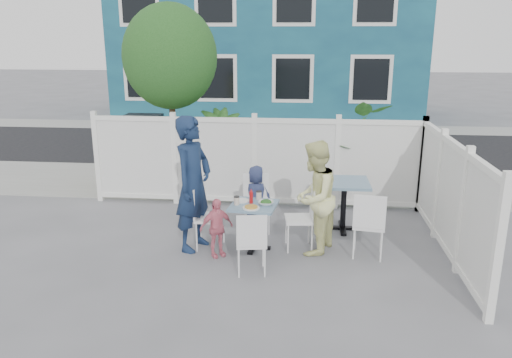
# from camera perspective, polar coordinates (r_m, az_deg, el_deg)

# --- Properties ---
(ground) EXTENTS (80.00, 80.00, 0.00)m
(ground) POSITION_cam_1_polar(r_m,az_deg,el_deg) (6.90, -3.11, -9.43)
(ground) COLOR slate
(near_sidewalk) EXTENTS (24.00, 2.60, 0.01)m
(near_sidewalk) POSITION_cam_1_polar(r_m,az_deg,el_deg) (10.44, 0.08, -0.50)
(near_sidewalk) COLOR gray
(near_sidewalk) RESTS_ON ground
(street) EXTENTS (24.00, 5.00, 0.01)m
(street) POSITION_cam_1_polar(r_m,az_deg,el_deg) (14.01, 1.60, 3.74)
(street) COLOR black
(street) RESTS_ON ground
(far_sidewalk) EXTENTS (24.00, 1.60, 0.01)m
(far_sidewalk) POSITION_cam_1_polar(r_m,az_deg,el_deg) (17.05, 2.38, 5.92)
(far_sidewalk) COLOR gray
(far_sidewalk) RESTS_ON ground
(building) EXTENTS (11.00, 6.00, 6.00)m
(building) POSITION_cam_1_polar(r_m,az_deg,el_deg) (20.21, 1.62, 16.03)
(building) COLOR navy
(building) RESTS_ON ground
(fence_back) EXTENTS (5.86, 0.08, 1.60)m
(fence_back) POSITION_cam_1_polar(r_m,az_deg,el_deg) (8.88, -0.17, 1.77)
(fence_back) COLOR white
(fence_back) RESTS_ON ground
(fence_right) EXTENTS (0.08, 3.66, 1.60)m
(fence_right) POSITION_cam_1_polar(r_m,az_deg,el_deg) (7.38, 21.29, -2.31)
(fence_right) COLOR white
(fence_right) RESTS_ON ground
(tree) EXTENTS (1.80, 1.62, 3.59)m
(tree) POSITION_cam_1_polar(r_m,az_deg,el_deg) (9.82, -9.82, 13.57)
(tree) COLOR #382316
(tree) RESTS_ON ground
(utility_cabinet) EXTENTS (0.72, 0.52, 1.32)m
(utility_cabinet) POSITION_cam_1_polar(r_m,az_deg,el_deg) (10.97, -12.63, 3.45)
(utility_cabinet) COLOR gold
(utility_cabinet) RESTS_ON ground
(potted_shrub_a) EXTENTS (1.19, 1.19, 1.64)m
(potted_shrub_a) POSITION_cam_1_polar(r_m,az_deg,el_deg) (9.65, -4.17, 3.09)
(potted_shrub_a) COLOR #1A4718
(potted_shrub_a) RESTS_ON ground
(potted_shrub_b) EXTENTS (2.00, 2.05, 1.74)m
(potted_shrub_b) POSITION_cam_1_polar(r_m,az_deg,el_deg) (9.44, 11.45, 2.84)
(potted_shrub_b) COLOR #1A4718
(potted_shrub_b) RESTS_ON ground
(main_table) EXTENTS (0.71, 0.71, 0.67)m
(main_table) POSITION_cam_1_polar(r_m,az_deg,el_deg) (7.13, -0.27, -4.06)
(main_table) COLOR teal
(main_table) RESTS_ON ground
(spare_table) EXTENTS (0.76, 0.76, 0.80)m
(spare_table) POSITION_cam_1_polar(r_m,az_deg,el_deg) (7.91, 10.04, -1.51)
(spare_table) COLOR teal
(spare_table) RESTS_ON ground
(chair_left) EXTENTS (0.42, 0.43, 0.93)m
(chair_left) POSITION_cam_1_polar(r_m,az_deg,el_deg) (7.20, -5.92, -3.76)
(chair_left) COLOR white
(chair_left) RESTS_ON ground
(chair_right) EXTENTS (0.45, 0.46, 0.92)m
(chair_right) POSITION_cam_1_polar(r_m,az_deg,el_deg) (7.16, 5.59, -3.92)
(chair_right) COLOR white
(chair_right) RESTS_ON ground
(chair_back) EXTENTS (0.47, 0.46, 0.90)m
(chair_back) POSITION_cam_1_polar(r_m,az_deg,el_deg) (7.81, 0.04, -2.22)
(chair_back) COLOR white
(chair_back) RESTS_ON ground
(chair_near) EXTENTS (0.44, 0.42, 0.84)m
(chair_near) POSITION_cam_1_polar(r_m,az_deg,el_deg) (6.35, -0.52, -6.88)
(chair_near) COLOR white
(chair_near) RESTS_ON ground
(chair_spare) EXTENTS (0.48, 0.47, 0.94)m
(chair_spare) POSITION_cam_1_polar(r_m,az_deg,el_deg) (6.97, 12.80, -4.68)
(chair_spare) COLOR white
(chair_spare) RESTS_ON ground
(man) EXTENTS (0.67, 0.82, 1.93)m
(man) POSITION_cam_1_polar(r_m,az_deg,el_deg) (7.07, -7.20, -0.56)
(man) COLOR #142443
(man) RESTS_ON ground
(woman) EXTENTS (0.85, 0.95, 1.61)m
(woman) POSITION_cam_1_polar(r_m,az_deg,el_deg) (6.97, 6.66, -2.14)
(woman) COLOR #E2E653
(woman) RESTS_ON ground
(boy) EXTENTS (0.50, 0.33, 1.01)m
(boy) POSITION_cam_1_polar(r_m,az_deg,el_deg) (7.95, 0.01, -2.04)
(boy) COLOR navy
(boy) RESTS_ON ground
(toddler) EXTENTS (0.52, 0.45, 0.84)m
(toddler) POSITION_cam_1_polar(r_m,az_deg,el_deg) (6.93, -4.54, -5.58)
(toddler) COLOR pink
(toddler) RESTS_ON ground
(plate_main) EXTENTS (0.24, 0.24, 0.02)m
(plate_main) POSITION_cam_1_polar(r_m,az_deg,el_deg) (6.91, -0.56, -3.32)
(plate_main) COLOR white
(plate_main) RESTS_ON main_table
(plate_side) EXTENTS (0.23, 0.23, 0.02)m
(plate_side) POSITION_cam_1_polar(r_m,az_deg,el_deg) (7.21, -1.69, -2.49)
(plate_side) COLOR white
(plate_side) RESTS_ON main_table
(salad_bowl) EXTENTS (0.21, 0.21, 0.05)m
(salad_bowl) POSITION_cam_1_polar(r_m,az_deg,el_deg) (7.05, 1.15, -2.77)
(salad_bowl) COLOR white
(salad_bowl) RESTS_ON main_table
(coffee_cup_a) EXTENTS (0.08, 0.08, 0.11)m
(coffee_cup_a) POSITION_cam_1_polar(r_m,az_deg,el_deg) (7.04, -2.23, -2.52)
(coffee_cup_a) COLOR beige
(coffee_cup_a) RESTS_ON main_table
(coffee_cup_b) EXTENTS (0.08, 0.08, 0.12)m
(coffee_cup_b) POSITION_cam_1_polar(r_m,az_deg,el_deg) (7.27, 0.32, -1.91)
(coffee_cup_b) COLOR beige
(coffee_cup_b) RESTS_ON main_table
(ketchup_bottle) EXTENTS (0.05, 0.05, 0.17)m
(ketchup_bottle) POSITION_cam_1_polar(r_m,az_deg,el_deg) (7.10, -0.56, -2.14)
(ketchup_bottle) COLOR #AD1013
(ketchup_bottle) RESTS_ON main_table
(salt_shaker) EXTENTS (0.03, 0.03, 0.07)m
(salt_shaker) POSITION_cam_1_polar(r_m,az_deg,el_deg) (7.29, -0.65, -2.06)
(salt_shaker) COLOR white
(salt_shaker) RESTS_ON main_table
(pepper_shaker) EXTENTS (0.03, 0.03, 0.07)m
(pepper_shaker) POSITION_cam_1_polar(r_m,az_deg,el_deg) (7.32, -0.49, -1.96)
(pepper_shaker) COLOR black
(pepper_shaker) RESTS_ON main_table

